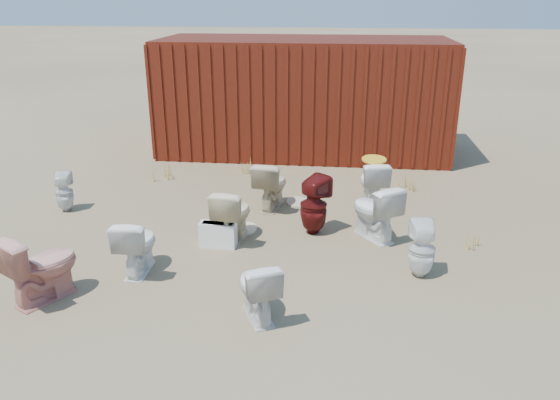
# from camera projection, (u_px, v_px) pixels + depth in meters

# --- Properties ---
(ground) EXTENTS (100.00, 100.00, 0.00)m
(ground) POSITION_uv_depth(u_px,v_px,m) (275.00, 254.00, 7.34)
(ground) COLOR brown
(ground) RESTS_ON ground
(shipping_container) EXTENTS (6.00, 2.40, 2.40)m
(shipping_container) POSITION_uv_depth(u_px,v_px,m) (304.00, 96.00, 11.74)
(shipping_container) COLOR #540F0E
(shipping_container) RESTS_ON ground
(toilet_front_a) EXTENTS (0.42, 0.73, 0.74)m
(toilet_front_a) POSITION_uv_depth(u_px,v_px,m) (137.00, 245.00, 6.75)
(toilet_front_a) COLOR white
(toilet_front_a) RESTS_ON ground
(toilet_front_pink) EXTENTS (0.81, 0.94, 0.83)m
(toilet_front_pink) POSITION_uv_depth(u_px,v_px,m) (42.00, 266.00, 6.12)
(toilet_front_pink) COLOR tan
(toilet_front_pink) RESTS_ON ground
(toilet_front_c) EXTENTS (0.64, 0.78, 0.70)m
(toilet_front_c) POSITION_uv_depth(u_px,v_px,m) (257.00, 288.00, 5.80)
(toilet_front_c) COLOR silver
(toilet_front_c) RESTS_ON ground
(toilet_front_maroon) EXTENTS (0.55, 0.55, 0.86)m
(toilet_front_maroon) POSITION_uv_depth(u_px,v_px,m) (314.00, 205.00, 7.83)
(toilet_front_maroon) COLOR #550F0E
(toilet_front_maroon) RESTS_ON ground
(toilet_front_e) EXTENTS (0.83, 0.92, 0.82)m
(toilet_front_e) POSITION_uv_depth(u_px,v_px,m) (374.00, 211.00, 7.69)
(toilet_front_e) COLOR white
(toilet_front_e) RESTS_ON ground
(toilet_back_a) EXTENTS (0.35, 0.35, 0.63)m
(toilet_back_a) POSITION_uv_depth(u_px,v_px,m) (64.00, 192.00, 8.68)
(toilet_back_a) COLOR silver
(toilet_back_a) RESTS_ON ground
(toilet_back_beige_left) EXTENTS (0.58, 0.85, 0.80)m
(toilet_back_beige_left) POSITION_uv_depth(u_px,v_px,m) (271.00, 185.00, 8.78)
(toilet_back_beige_left) COLOR beige
(toilet_back_beige_left) RESTS_ON ground
(toilet_back_beige_right) EXTENTS (0.54, 0.82, 0.78)m
(toilet_back_beige_right) POSITION_uv_depth(u_px,v_px,m) (233.00, 214.00, 7.62)
(toilet_back_beige_right) COLOR beige
(toilet_back_beige_right) RESTS_ON ground
(toilet_back_yellowlid) EXTENTS (0.55, 0.82, 0.78)m
(toilet_back_yellowlid) POSITION_uv_depth(u_px,v_px,m) (373.00, 183.00, 8.88)
(toilet_back_yellowlid) COLOR white
(toilet_back_yellowlid) RESTS_ON ground
(toilet_back_e) EXTENTS (0.35, 0.36, 0.72)m
(toilet_back_e) POSITION_uv_depth(u_px,v_px,m) (422.00, 249.00, 6.65)
(toilet_back_e) COLOR white
(toilet_back_e) RESTS_ON ground
(yellow_lid) EXTENTS (0.39, 0.49, 0.02)m
(yellow_lid) POSITION_uv_depth(u_px,v_px,m) (374.00, 159.00, 8.74)
(yellow_lid) COLOR gold
(yellow_lid) RESTS_ON toilet_back_yellowlid
(loose_tank) EXTENTS (0.51, 0.23, 0.35)m
(loose_tank) POSITION_uv_depth(u_px,v_px,m) (218.00, 235.00, 7.50)
(loose_tank) COLOR white
(loose_tank) RESTS_ON ground
(loose_lid_near) EXTENTS (0.47, 0.56, 0.02)m
(loose_lid_near) POSITION_uv_depth(u_px,v_px,m) (298.00, 202.00, 9.12)
(loose_lid_near) COLOR tan
(loose_lid_near) RESTS_ON ground
(loose_lid_far) EXTENTS (0.37, 0.47, 0.02)m
(loose_lid_far) POSITION_uv_depth(u_px,v_px,m) (245.00, 228.00, 8.10)
(loose_lid_far) COLOR beige
(loose_lid_far) RESTS_ON ground
(weed_clump_a) EXTENTS (0.36, 0.36, 0.29)m
(weed_clump_a) POSITION_uv_depth(u_px,v_px,m) (163.00, 171.00, 10.24)
(weed_clump_a) COLOR #B59248
(weed_clump_a) RESTS_ON ground
(weed_clump_b) EXTENTS (0.32, 0.32, 0.29)m
(weed_clump_b) POSITION_uv_depth(u_px,v_px,m) (320.00, 181.00, 9.72)
(weed_clump_b) COLOR #B59248
(weed_clump_b) RESTS_ON ground
(weed_clump_c) EXTENTS (0.36, 0.36, 0.33)m
(weed_clump_c) POSITION_uv_depth(u_px,v_px,m) (408.00, 181.00, 9.68)
(weed_clump_c) COLOR #B59248
(weed_clump_c) RESTS_ON ground
(weed_clump_d) EXTENTS (0.30, 0.30, 0.24)m
(weed_clump_d) POSITION_uv_depth(u_px,v_px,m) (245.00, 166.00, 10.65)
(weed_clump_d) COLOR #B59248
(weed_clump_d) RESTS_ON ground
(weed_clump_e) EXTENTS (0.34, 0.34, 0.26)m
(weed_clump_e) POSITION_uv_depth(u_px,v_px,m) (368.00, 169.00, 10.40)
(weed_clump_e) COLOR #B59248
(weed_clump_e) RESTS_ON ground
(weed_clump_f) EXTENTS (0.28, 0.28, 0.25)m
(weed_clump_f) POSITION_uv_depth(u_px,v_px,m) (475.00, 240.00, 7.45)
(weed_clump_f) COLOR #B59248
(weed_clump_f) RESTS_ON ground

